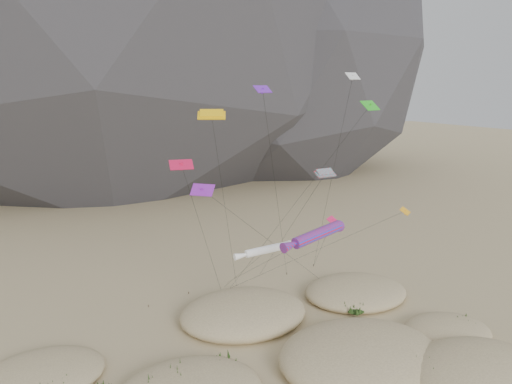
{
  "coord_description": "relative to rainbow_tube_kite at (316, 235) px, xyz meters",
  "views": [
    {
      "loc": [
        -23.89,
        -30.75,
        25.85
      ],
      "look_at": [
        -2.01,
        12.0,
        15.59
      ],
      "focal_mm": 35.0,
      "sensor_mm": 36.0,
      "label": 1
    }
  ],
  "objects": [
    {
      "name": "rainbow_tube_kite",
      "position": [
        0.0,
        0.0,
        0.0
      ],
      "size": [
        7.99,
        21.74,
        13.02
      ],
      "color": "red",
      "rests_on": "ground"
    },
    {
      "name": "kite_stakes",
      "position": [
        1.69,
        17.11,
        -11.97
      ],
      "size": [
        25.26,
        6.73,
        0.3
      ],
      "color": "#3F2D1E",
      "rests_on": "ground"
    },
    {
      "name": "white_tube_kite",
      "position": [
        -2.56,
        5.12,
        -2.6
      ],
      "size": [
        6.65,
        14.56,
        10.18
      ],
      "color": "white",
      "rests_on": "ground"
    },
    {
      "name": "multi_parafoil",
      "position": [
        2.38,
        2.39,
        5.14
      ],
      "size": [
        3.88,
        19.49,
        17.95
      ],
      "color": "red",
      "rests_on": "ground"
    },
    {
      "name": "delta_kites",
      "position": [
        2.32,
        5.95,
        6.6
      ],
      "size": [
        28.19,
        18.02,
        27.23
      ],
      "color": "#FFA30D",
      "rests_on": "ground"
    },
    {
      "name": "orange_parafoil",
      "position": [
        -7.64,
        6.47,
        10.83
      ],
      "size": [
        9.45,
        13.21,
        23.71
      ],
      "color": "#E2AB0B",
      "rests_on": "ground"
    },
    {
      "name": "dunes",
      "position": [
        -2.06,
        -3.04,
        -11.4
      ],
      "size": [
        49.16,
        39.39,
        3.87
      ],
      "color": "#CCB789",
      "rests_on": "ground"
    },
    {
      "name": "dune_grass",
      "position": [
        -3.26,
        -2.92,
        -11.31
      ],
      "size": [
        43.87,
        26.57,
        1.44
      ],
      "color": "black",
      "rests_on": "ground"
    }
  ]
}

